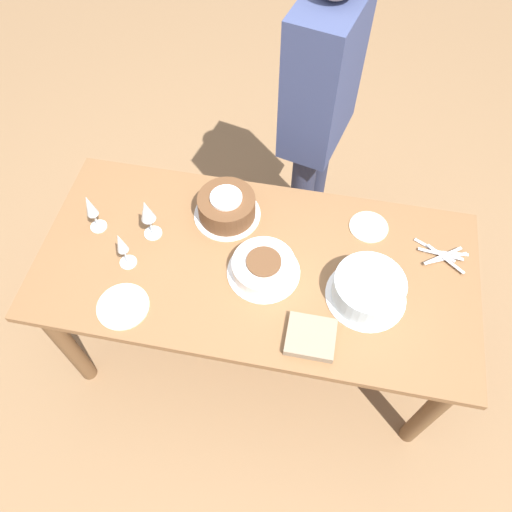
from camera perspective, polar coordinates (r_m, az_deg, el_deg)
ground_plane at (r=2.52m, az=-0.00°, el=-9.59°), size 12.00×12.00×0.00m
dining_table at (r=1.97m, az=-0.00°, el=-2.51°), size 1.65×0.78×0.73m
cake_center_white at (r=1.83m, az=0.88°, el=-1.29°), size 0.27×0.27×0.08m
cake_front_chocolate at (r=1.97m, az=-3.36°, el=5.64°), size 0.27×0.27×0.11m
cake_back_decorated at (r=1.81m, az=12.68°, el=-3.73°), size 0.29×0.29×0.11m
wine_glass_near at (r=1.98m, az=-18.39°, el=5.25°), size 0.06×0.06×0.19m
wine_glass_far at (r=1.84m, az=-15.12°, el=1.19°), size 0.06×0.06×0.18m
wine_glass_extra at (r=1.89m, az=-12.35°, el=4.88°), size 0.07×0.07×0.19m
dessert_plate_left at (r=2.02m, az=12.75°, el=3.26°), size 0.15×0.15×0.01m
dessert_plate_right at (r=1.85m, az=-14.96°, el=-5.59°), size 0.19×0.19×0.01m
fork_pile at (r=2.02m, az=20.56°, el=0.11°), size 0.21×0.14×0.02m
napkin_stack at (r=1.73m, az=6.28°, el=-9.18°), size 0.17×0.15×0.03m
person_cutting at (r=2.18m, az=7.33°, el=17.04°), size 0.31×0.44×1.54m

